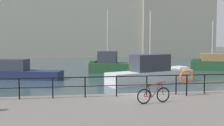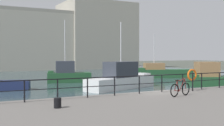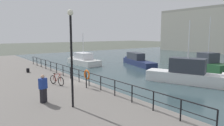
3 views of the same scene
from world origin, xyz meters
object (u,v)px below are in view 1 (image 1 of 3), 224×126
moored_blue_motorboat (15,71)px  parked_bicycle (154,95)px  moored_red_daysailer (151,72)px  moored_harbor_tender (110,64)px  harbor_building (108,27)px  life_ring_stand (186,78)px  moored_green_narrowboat (221,64)px

moored_blue_motorboat → parked_bicycle: parked_bicycle is taller
moored_red_daysailer → moored_harbor_tender: moored_harbor_tender is taller
moored_red_daysailer → moored_harbor_tender: size_ratio=1.16×
harbor_building → moored_harbor_tender: size_ratio=7.79×
moored_red_daysailer → moored_harbor_tender: bearing=83.5°
moored_harbor_tender → life_ring_stand: (0.92, -20.49, 1.05)m
moored_harbor_tender → moored_green_narrowboat: bearing=-163.3°
moored_red_daysailer → moored_blue_motorboat: bearing=136.9°
moored_green_narrowboat → moored_red_daysailer: (-12.25, -9.39, 0.21)m
life_ring_stand → moored_blue_motorboat: bearing=124.4°
harbor_building → moored_green_narrowboat: 35.40m
parked_bicycle → moored_harbor_tender: bearing=72.5°
harbor_building → life_ring_stand: size_ratio=42.23×
moored_blue_motorboat → moored_harbor_tender: bearing=-141.3°
harbor_building → moored_red_daysailer: (-2.30, -42.84, -5.71)m
harbor_building → life_ring_stand: harbor_building is taller
moored_green_narrowboat → parked_bicycle: (-15.94, -22.24, 0.66)m
harbor_building → parked_bicycle: size_ratio=34.07×
parked_bicycle → moored_blue_motorboat: bearing=102.7°
moored_red_daysailer → moored_green_narrowboat: bearing=16.5°
moored_red_daysailer → parked_bicycle: size_ratio=5.06×
moored_green_narrowboat → moored_harbor_tender: 14.62m
life_ring_stand → parked_bicycle: bearing=-146.9°
moored_green_narrowboat → life_ring_stand: 24.91m
harbor_building → parked_bicycle: harbor_building is taller
moored_harbor_tender → harbor_building: bearing=-82.3°
harbor_building → moored_green_narrowboat: harbor_building is taller
moored_blue_motorboat → life_ring_stand: life_ring_stand is taller
harbor_building → parked_bicycle: (-5.98, -55.69, -5.25)m
moored_red_daysailer → life_ring_stand: 11.52m
moored_green_narrowboat → moored_harbor_tender: (-14.61, -0.29, 0.20)m
moored_blue_motorboat → parked_bicycle: 20.22m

